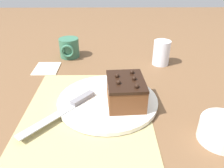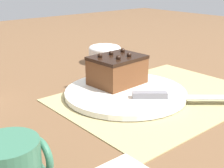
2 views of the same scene
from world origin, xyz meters
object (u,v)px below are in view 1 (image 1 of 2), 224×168
Objects in this scene: serving_knife at (72,105)px; drinking_glass at (161,53)px; coffee_mug at (69,48)px; small_bowl at (222,129)px; cake_plate at (108,100)px; chocolate_cake at (126,91)px.

serving_knife is 2.06× the size of drinking_glass.
drinking_glass is at bearing 78.17° from coffee_mug.
drinking_glass is 0.92× the size of small_bowl.
coffee_mug is (-0.08, -0.37, -0.01)m from drinking_glass.
cake_plate is at bearing -37.45° from drinking_glass.
cake_plate is at bearing -119.74° from small_bowl.
drinking_glass is at bearing 151.22° from chocolate_cake.
drinking_glass reaches higher than serving_knife.
cake_plate is 3.16× the size of coffee_mug.
cake_plate is 0.39m from coffee_mug.
cake_plate is 0.34m from drinking_glass.
chocolate_cake is (0.02, 0.05, 0.04)m from cake_plate.
small_bowl reaches higher than cake_plate.
serving_knife is 0.38m from small_bowl.
drinking_glass is 1.05× the size of coffee_mug.
coffee_mug is (-0.35, -0.16, 0.03)m from cake_plate.
cake_plate is at bearing 25.14° from coffee_mug.
chocolate_cake is 1.46× the size of coffee_mug.
drinking_glass is at bearing 142.55° from cake_plate.
cake_plate is 1.46× the size of serving_knife.
coffee_mug is at bearing -139.54° from small_bowl.
chocolate_cake is 0.33m from drinking_glass.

